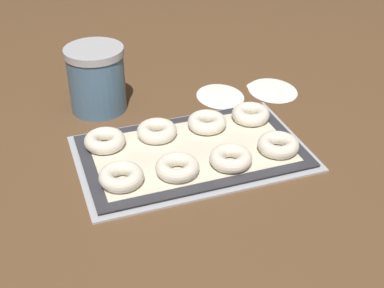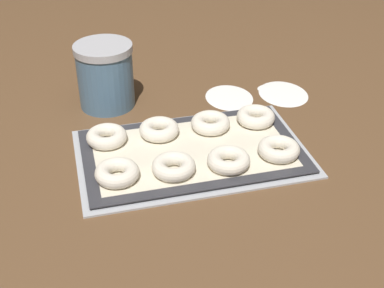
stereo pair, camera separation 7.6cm
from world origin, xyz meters
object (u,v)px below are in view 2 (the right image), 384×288
at_px(bagel_front_mid_right, 229,160).
at_px(flour_canister, 105,75).
at_px(bagel_back_far_right, 256,117).
at_px(bagel_front_far_left, 117,173).
at_px(bagel_back_mid_left, 159,129).
at_px(bagel_back_mid_right, 210,123).
at_px(bagel_back_far_left, 107,137).
at_px(bagel_front_far_right, 279,149).
at_px(baking_tray, 192,153).
at_px(bagel_front_mid_left, 174,167).

distance_m(bagel_front_mid_right, flour_canister, 0.37).
bearing_deg(bagel_back_far_right, bagel_front_far_left, -157.97).
bearing_deg(bagel_back_mid_left, bagel_back_mid_right, -0.82).
distance_m(bagel_front_far_left, flour_canister, 0.31).
xyz_separation_m(bagel_back_far_left, flour_canister, (0.02, 0.18, 0.05)).
relative_size(bagel_front_far_left, bagel_back_mid_left, 1.00).
xyz_separation_m(bagel_front_far_right, bagel_back_mid_right, (-0.10, 0.13, 0.00)).
bearing_deg(bagel_back_mid_right, bagel_back_far_left, 179.67).
relative_size(bagel_front_far_right, bagel_back_far_right, 1.00).
bearing_deg(bagel_front_far_right, flour_canister, 133.87).
distance_m(baking_tray, bagel_back_far_left, 0.17).
distance_m(bagel_front_far_right, flour_canister, 0.43).
height_order(bagel_front_far_left, bagel_back_mid_right, same).
relative_size(bagel_front_far_left, bagel_back_mid_right, 1.00).
height_order(bagel_back_far_left, bagel_back_mid_left, same).
bearing_deg(baking_tray, bagel_back_far_right, 23.40).
distance_m(bagel_front_mid_right, bagel_front_far_right, 0.11).
distance_m(bagel_back_mid_left, flour_canister, 0.20).
xyz_separation_m(baking_tray, bagel_front_mid_right, (0.05, -0.07, 0.02)).
bearing_deg(bagel_front_mid_right, bagel_back_mid_left, 126.65).
relative_size(bagel_front_mid_right, flour_canister, 0.56).
bearing_deg(bagel_back_mid_left, bagel_back_far_right, -0.36).
xyz_separation_m(bagel_front_far_left, flour_canister, (0.02, 0.30, 0.05)).
bearing_deg(bagel_front_mid_right, bagel_back_mid_right, 88.11).
xyz_separation_m(bagel_front_far_left, bagel_back_mid_left, (0.10, 0.13, 0.00)).
distance_m(bagel_front_far_left, bagel_front_mid_right, 0.21).
distance_m(baking_tray, bagel_front_far_right, 0.17).
bearing_deg(bagel_back_mid_left, bagel_front_mid_left, -90.04).
bearing_deg(bagel_back_mid_right, baking_tray, -130.12).
height_order(baking_tray, bagel_back_far_left, bagel_back_far_left).
distance_m(bagel_back_far_left, bagel_back_mid_left, 0.11).
relative_size(baking_tray, bagel_back_mid_right, 5.52).
distance_m(bagel_front_mid_right, bagel_back_mid_right, 0.14).
xyz_separation_m(bagel_front_mid_left, bagel_back_mid_left, (0.00, 0.13, 0.00)).
bearing_deg(bagel_front_far_left, baking_tray, 20.62).
height_order(bagel_front_far_right, flour_canister, flour_canister).
relative_size(bagel_front_mid_left, bagel_back_mid_right, 1.00).
bearing_deg(bagel_back_mid_right, flour_canister, 137.32).
xyz_separation_m(bagel_front_mid_right, bagel_back_far_right, (0.10, 0.14, 0.00)).
height_order(bagel_front_far_left, bagel_back_mid_left, same).
bearing_deg(bagel_front_far_left, bagel_front_mid_right, -3.34).
distance_m(bagel_front_far_left, bagel_back_mid_right, 0.25).
bearing_deg(flour_canister, bagel_back_mid_right, -42.68).
bearing_deg(bagel_back_mid_right, bagel_front_far_left, -149.26).
relative_size(bagel_front_far_right, bagel_back_mid_right, 1.00).
xyz_separation_m(bagel_front_mid_left, bagel_back_mid_right, (0.11, 0.13, 0.00)).
bearing_deg(bagel_front_mid_right, flour_canister, 120.79).
height_order(bagel_front_far_left, flour_canister, flour_canister).
bearing_deg(bagel_back_mid_left, bagel_front_far_left, -129.04).
relative_size(baking_tray, bagel_back_far_right, 5.52).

